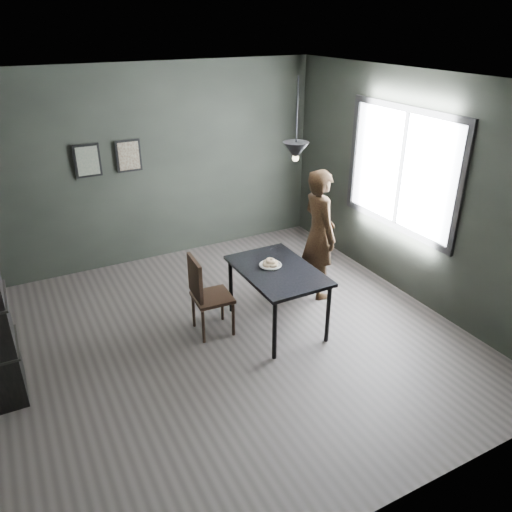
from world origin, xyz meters
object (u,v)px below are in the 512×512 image
white_plate (270,265)px  wood_chair (205,291)px  cafe_table (277,275)px  pendant_lamp (296,151)px  woman (319,234)px

white_plate → wood_chair: size_ratio=0.24×
cafe_table → pendant_lamp: size_ratio=1.39×
white_plate → pendant_lamp: pendant_lamp is taller
cafe_table → woman: 0.97m
cafe_table → white_plate: bearing=107.0°
white_plate → wood_chair: 0.80m
wood_chair → pendant_lamp: bearing=-4.5°
cafe_table → wood_chair: 0.84m
cafe_table → pendant_lamp: 1.41m
cafe_table → pendant_lamp: bearing=21.8°
white_plate → wood_chair: bearing=169.4°
cafe_table → woman: bearing=26.8°
woman → pendant_lamp: size_ratio=1.95×
cafe_table → woman: (0.85, 0.43, 0.17)m
cafe_table → pendant_lamp: pendant_lamp is taller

